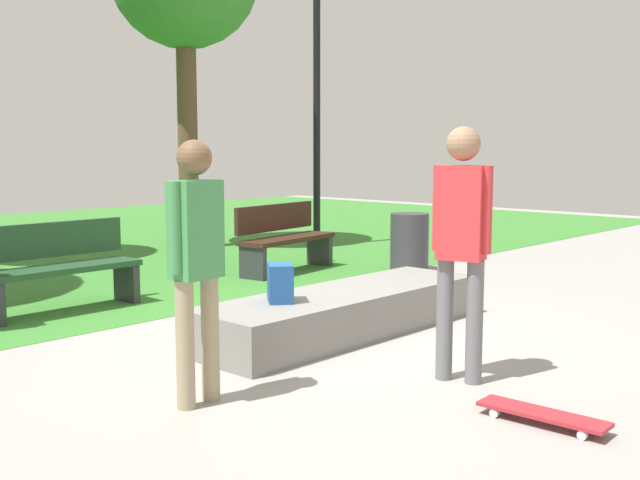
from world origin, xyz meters
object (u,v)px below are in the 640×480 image
at_px(park_bench_center_lawn, 60,265).
at_px(lamp_post, 317,74).
at_px(backpack_on_ledge, 280,283).
at_px(skater_watching, 196,251).
at_px(trash_bin, 409,243).
at_px(skateboard_by_ledge, 543,414).
at_px(skater_performing_trick, 461,233).
at_px(concrete_ledge, 345,312).
at_px(park_bench_by_oak, 284,236).

relative_size(park_bench_center_lawn, lamp_post, 0.33).
bearing_deg(backpack_on_ledge, skater_watching, -26.29).
distance_m(park_bench_center_lawn, trash_bin, 4.62).
distance_m(skateboard_by_ledge, lamp_post, 8.95).
bearing_deg(skater_watching, trash_bin, 22.50).
bearing_deg(backpack_on_ledge, trash_bin, 150.21).
bearing_deg(lamp_post, skater_watching, -142.25).
relative_size(skater_performing_trick, trash_bin, 2.30).
bearing_deg(skater_performing_trick, park_bench_center_lawn, 100.41).
relative_size(backpack_on_ledge, park_bench_center_lawn, 0.20).
height_order(skater_performing_trick, lamp_post, lamp_post).
xyz_separation_m(skater_watching, trash_bin, (5.28, 2.19, -0.62)).
bearing_deg(lamp_post, skateboard_by_ledge, -127.40).
bearing_deg(backpack_on_ledge, concrete_ledge, 123.19).
height_order(skater_performing_trick, skater_watching, skater_performing_trick).
xyz_separation_m(backpack_on_ledge, park_bench_center_lawn, (-0.56, 2.67, -0.07)).
relative_size(concrete_ledge, trash_bin, 3.84).
bearing_deg(skater_performing_trick, skater_watching, 148.44).
relative_size(backpack_on_ledge, skateboard_by_ledge, 0.40).
height_order(backpack_on_ledge, lamp_post, lamp_post).
bearing_deg(park_bench_by_oak, park_bench_center_lawn, -177.96).
xyz_separation_m(concrete_ledge, skateboard_by_ledge, (-0.91, -2.39, -0.13)).
height_order(backpack_on_ledge, park_bench_center_lawn, park_bench_center_lawn).
bearing_deg(backpack_on_ledge, park_bench_center_lawn, -129.52).
height_order(park_bench_center_lawn, lamp_post, lamp_post).
distance_m(backpack_on_ledge, lamp_post, 6.98).
height_order(concrete_ledge, skater_performing_trick, skater_performing_trick).
relative_size(skater_performing_trick, park_bench_by_oak, 1.10).
bearing_deg(park_bench_center_lawn, skateboard_by_ledge, -85.63).
height_order(park_bench_center_lawn, park_bench_by_oak, same).
bearing_deg(park_bench_by_oak, trash_bin, -46.72).
distance_m(skater_watching, park_bench_center_lawn, 3.44).
xyz_separation_m(concrete_ledge, park_bench_by_oak, (2.01, 2.86, 0.29)).
bearing_deg(park_bench_by_oak, lamp_post, 33.76).
height_order(park_bench_by_oak, trash_bin, park_bench_by_oak).
distance_m(backpack_on_ledge, trash_bin, 4.22).
distance_m(skateboard_by_ledge, park_bench_by_oak, 6.02).
relative_size(concrete_ledge, park_bench_center_lawn, 1.90).
bearing_deg(skateboard_by_ledge, skater_watching, 123.11).
bearing_deg(park_bench_by_oak, skateboard_by_ledge, -119.09).
bearing_deg(park_bench_by_oak, skater_watching, -140.24).
xyz_separation_m(concrete_ledge, lamp_post, (4.25, 4.35, 2.69)).
bearing_deg(park_bench_center_lawn, trash_bin, -14.02).
height_order(skateboard_by_ledge, trash_bin, trash_bin).
bearing_deg(skater_performing_trick, trash_bin, 40.57).
bearing_deg(lamp_post, backpack_on_ledge, -139.38).
bearing_deg(lamp_post, skater_performing_trick, -128.96).
bearing_deg(skater_performing_trick, backpack_on_ledge, 98.01).
xyz_separation_m(park_bench_center_lawn, lamp_post, (5.55, 1.61, 2.41)).
relative_size(skateboard_by_ledge, trash_bin, 1.02).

